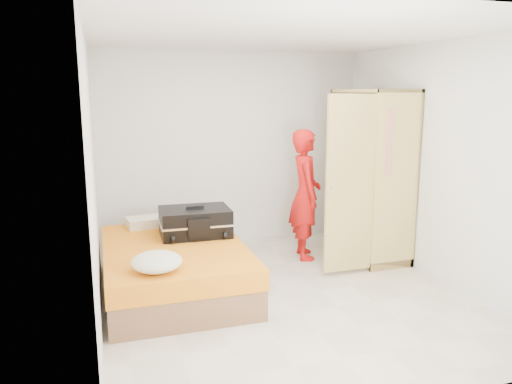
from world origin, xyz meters
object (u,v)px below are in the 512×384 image
object	(u,v)px
suitcase	(195,222)
round_cushion	(157,262)
person	(305,194)
bed	(175,268)
wardrobe	(368,179)

from	to	relation	value
suitcase	round_cushion	distance (m)	1.16
person	round_cushion	size ratio (longest dim) A/B	3.59
bed	wardrobe	distance (m)	2.64
bed	wardrobe	size ratio (longest dim) A/B	0.96
person	suitcase	world-z (taller)	person
bed	wardrobe	world-z (taller)	wardrobe
wardrobe	suitcase	distance (m)	2.25
bed	suitcase	xyz separation A→B (m)	(0.29, 0.31, 0.40)
person	suitcase	bearing A→B (deg)	112.43
bed	person	distance (m)	1.93
bed	suitcase	bearing A→B (deg)	46.94
wardrobe	suitcase	xyz separation A→B (m)	(-2.22, -0.11, -0.35)
suitcase	round_cushion	world-z (taller)	suitcase
suitcase	round_cushion	xyz separation A→B (m)	(-0.54, -1.03, -0.06)
wardrobe	suitcase	size ratio (longest dim) A/B	2.64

